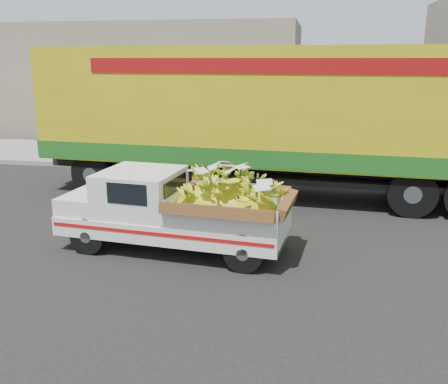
# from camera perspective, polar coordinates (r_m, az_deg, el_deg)

# --- Properties ---
(ground) EXTENTS (100.00, 100.00, 0.00)m
(ground) POSITION_cam_1_polar(r_m,az_deg,el_deg) (9.44, -2.48, -6.85)
(ground) COLOR black
(ground) RESTS_ON ground
(curb) EXTENTS (60.00, 0.25, 0.15)m
(curb) POSITION_cam_1_polar(r_m,az_deg,el_deg) (15.70, 3.02, 2.37)
(curb) COLOR gray
(curb) RESTS_ON ground
(sidewalk) EXTENTS (60.00, 4.00, 0.14)m
(sidewalk) POSITION_cam_1_polar(r_m,az_deg,el_deg) (17.74, 3.94, 3.82)
(sidewalk) COLOR gray
(sidewalk) RESTS_ON ground
(building_left) EXTENTS (18.00, 6.00, 5.00)m
(building_left) POSITION_cam_1_polar(r_m,az_deg,el_deg) (25.28, -13.01, 12.38)
(building_left) COLOR gray
(building_left) RESTS_ON ground
(pickup_truck) EXTENTS (4.36, 1.95, 1.48)m
(pickup_truck) POSITION_cam_1_polar(r_m,az_deg,el_deg) (9.25, -3.89, -2.09)
(pickup_truck) COLOR black
(pickup_truck) RESTS_ON ground
(semi_trailer) EXTENTS (12.04, 3.23, 3.80)m
(semi_trailer) POSITION_cam_1_polar(r_m,az_deg,el_deg) (12.87, 5.21, 8.76)
(semi_trailer) COLOR black
(semi_trailer) RESTS_ON ground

